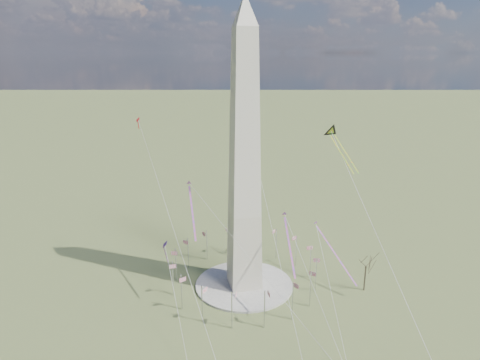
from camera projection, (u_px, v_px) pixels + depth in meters
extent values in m
plane|color=#545E2F|center=(244.00, 286.00, 158.72)|extent=(2000.00, 2000.00, 0.00)
cylinder|color=#B8B3A8|center=(244.00, 285.00, 158.60)|extent=(36.00, 36.00, 0.80)
pyramid|color=#BAB6A4|center=(245.00, 9.00, 131.39)|extent=(9.90, 9.90, 10.00)
cylinder|color=silver|center=(310.00, 262.00, 162.67)|extent=(0.36, 0.36, 13.00)
cube|color=#AC1629|center=(310.00, 248.00, 162.37)|extent=(2.40, 0.08, 1.50)
cylinder|color=silver|center=(296.00, 251.00, 171.50)|extent=(0.36, 0.36, 13.00)
cube|color=#AC1629|center=(294.00, 238.00, 171.00)|extent=(2.25, 0.99, 1.50)
cylinder|color=silver|center=(276.00, 244.00, 178.11)|extent=(0.36, 0.36, 13.00)
cube|color=#AC1629|center=(274.00, 232.00, 177.25)|extent=(1.75, 1.75, 1.50)
cylinder|color=silver|center=(253.00, 240.00, 181.47)|extent=(0.36, 0.36, 13.00)
cube|color=#AC1629|center=(250.00, 229.00, 180.16)|extent=(0.99, 2.25, 1.50)
cylinder|color=silver|center=(229.00, 241.00, 181.09)|extent=(0.36, 0.36, 13.00)
cube|color=#AC1629|center=(226.00, 230.00, 179.29)|extent=(0.08, 2.40, 1.50)
cylinder|color=silver|center=(207.00, 245.00, 177.03)|extent=(0.36, 0.36, 13.00)
cube|color=#AC1629|center=(204.00, 234.00, 174.78)|extent=(0.99, 2.25, 1.50)
cylinder|color=silver|center=(188.00, 253.00, 169.89)|extent=(0.36, 0.36, 13.00)
cube|color=#AC1629|center=(186.00, 242.00, 167.31)|extent=(1.75, 1.75, 1.50)
cylinder|color=silver|center=(176.00, 265.00, 160.77)|extent=(0.36, 0.36, 13.00)
cube|color=#AC1629|center=(174.00, 253.00, 158.02)|extent=(2.25, 0.99, 1.50)
cylinder|color=silver|center=(173.00, 278.00, 151.05)|extent=(0.36, 0.36, 13.00)
cube|color=#AC1629|center=(173.00, 266.00, 148.33)|extent=(2.40, 0.08, 1.50)
cylinder|color=silver|center=(181.00, 292.00, 142.22)|extent=(0.36, 0.36, 13.00)
cube|color=#AC1629|center=(183.00, 280.00, 139.70)|extent=(2.25, 0.99, 1.50)
cylinder|color=silver|center=(202.00, 304.00, 135.62)|extent=(0.36, 0.36, 13.00)
cube|color=#AC1629|center=(205.00, 290.00, 133.45)|extent=(1.75, 1.75, 1.50)
cylinder|color=silver|center=(232.00, 310.00, 132.25)|extent=(0.36, 0.36, 13.00)
cube|color=#AC1629|center=(236.00, 295.00, 130.54)|extent=(0.99, 2.25, 1.50)
cylinder|color=silver|center=(264.00, 309.00, 132.63)|extent=(0.36, 0.36, 13.00)
cube|color=#AC1629|center=(269.00, 294.00, 131.41)|extent=(0.08, 2.40, 1.50)
cylinder|color=silver|center=(292.00, 302.00, 136.70)|extent=(0.36, 0.36, 13.00)
cube|color=#AC1629|center=(296.00, 286.00, 135.92)|extent=(0.99, 2.25, 1.50)
cylinder|color=silver|center=(310.00, 289.00, 143.84)|extent=(0.36, 0.36, 13.00)
cube|color=#AC1629|center=(313.00, 274.00, 143.39)|extent=(1.75, 1.75, 1.50)
cylinder|color=silver|center=(316.00, 275.00, 152.96)|extent=(0.36, 0.36, 13.00)
cube|color=#AC1629|center=(317.00, 260.00, 152.68)|extent=(2.25, 0.99, 1.50)
cylinder|color=#403727|center=(365.00, 278.00, 154.26)|extent=(0.49, 0.49, 9.73)
cube|color=orange|center=(346.00, 153.00, 152.68)|extent=(2.96, 15.54, 10.99)
cube|color=orange|center=(342.00, 154.00, 151.94)|extent=(2.96, 15.54, 10.99)
cube|color=#37176A|center=(165.00, 244.00, 149.37)|extent=(1.81, 2.79, 2.20)
cube|color=#FE5928|center=(165.00, 254.00, 150.41)|extent=(1.68, 2.52, 7.58)
cube|color=#FE5928|center=(290.00, 246.00, 138.32)|extent=(3.63, 19.72, 12.44)
cube|color=#FE5928|center=(192.00, 212.00, 143.24)|extent=(1.32, 19.79, 12.39)
cube|color=#FE5928|center=(336.00, 255.00, 156.71)|extent=(7.00, 22.14, 14.34)
cube|color=red|center=(138.00, 119.00, 166.50)|extent=(1.40, 1.81, 1.71)
cube|color=red|center=(138.00, 124.00, 167.03)|extent=(0.52, 1.49, 3.91)
cube|color=white|center=(240.00, 88.00, 183.07)|extent=(1.41, 2.18, 1.73)
cube|color=white|center=(240.00, 93.00, 183.61)|extent=(0.97, 1.41, 3.97)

